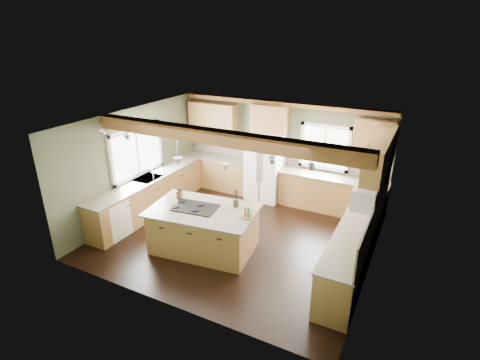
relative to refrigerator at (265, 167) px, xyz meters
The scene contains 37 objects.
floor 2.32m from the refrigerator, 81.95° to the right, with size 5.60×5.60×0.00m, color black.
ceiling 2.73m from the refrigerator, 81.95° to the right, with size 5.60×5.60×0.00m, color silver.
wall_back 0.63m from the refrigerator, 51.71° to the left, with size 5.60×5.60×0.00m, color #4E543C.
wall_left 3.30m from the refrigerator, 139.70° to the right, with size 5.00×5.00×0.00m, color #4E543C.
wall_right 3.78m from the refrigerator, 34.37° to the right, with size 5.00×5.00×0.00m, color #4E543C.
ceiling_beam 3.29m from the refrigerator, 84.06° to the right, with size 5.55×0.26×0.26m, color brown.
soffit_trim 1.69m from the refrigerator, 43.03° to the left, with size 5.55×0.20×0.10m, color brown.
backsplash_back 0.57m from the refrigerator, 50.58° to the left, with size 5.58×0.03×0.58m, color brown.
backsplash_right 3.73m from the refrigerator, 33.86° to the right, with size 0.03×3.70×0.58m, color brown.
base_cab_back_left 1.56m from the refrigerator, behind, with size 2.02×0.60×0.88m, color brown.
counter_back_left 1.49m from the refrigerator, behind, with size 2.06×0.64×0.04m, color #474134.
base_cab_back_right 1.85m from the refrigerator, ahead, with size 2.62×0.60×0.88m, color brown.
counter_back_right 1.79m from the refrigerator, ahead, with size 2.66×0.64×0.04m, color #474134.
base_cab_left 3.06m from the refrigerator, 136.74° to the right, with size 0.60×3.70×0.88m, color brown.
counter_left 3.02m from the refrigerator, 136.74° to the right, with size 0.64×3.74×0.04m, color #474134.
base_cab_right 3.51m from the refrigerator, 36.47° to the right, with size 0.60×3.70×0.88m, color brown.
counter_right 3.48m from the refrigerator, 36.47° to the right, with size 0.64×3.74×0.04m, color #474134.
upper_cab_back_left 2.00m from the refrigerator, behind, with size 1.40×0.35×0.90m, color brown.
upper_cab_over_fridge 1.27m from the refrigerator, 90.00° to the left, with size 0.96×0.35×0.70m, color brown.
upper_cab_right 3.34m from the refrigerator, 22.64° to the right, with size 0.35×2.20×0.90m, color brown.
upper_cab_back_corner 2.81m from the refrigerator, ahead, with size 0.90×0.35×0.90m, color brown.
window_left 3.30m from the refrigerator, 140.15° to the right, with size 0.04×1.60×1.05m, color white.
window_back 1.63m from the refrigerator, 13.94° to the left, with size 1.10×0.04×1.00m, color white.
sink 3.02m from the refrigerator, 136.74° to the right, with size 0.50×0.65×0.03m, color #262628.
faucet 2.90m from the refrigerator, 134.30° to the right, with size 0.02×0.02×0.28m, color #B2B2B7.
dishwasher 4.05m from the refrigerator, 123.02° to the right, with size 0.60×0.60×0.84m, color white.
oven 4.40m from the refrigerator, 50.38° to the right, with size 0.60×0.72×0.84m, color white.
microwave 3.66m from the refrigerator, 37.00° to the right, with size 0.40×0.70×0.38m, color white.
pendant_left 3.16m from the refrigerator, 101.50° to the right, with size 0.18×0.18×0.16m, color #B2B2B7.
pendant_right 3.01m from the refrigerator, 81.94° to the right, with size 0.18×0.18×0.16m, color #B2B2B7.
refrigerator is the anchor object (origin of this frame).
island 2.92m from the refrigerator, 91.99° to the right, with size 2.01×1.23×0.88m, color brown.
island_top 2.88m from the refrigerator, 91.99° to the right, with size 2.15×1.36×0.04m, color #474134.
cooktop 2.91m from the refrigerator, 95.24° to the right, with size 0.87×0.58×0.02m, color black.
knife_block 2.82m from the refrigerator, 106.37° to the right, with size 0.11×0.08×0.19m, color brown.
utensil_crock 2.50m from the refrigerator, 80.18° to the right, with size 0.12×0.12×0.16m, color #3B342F.
bottle_tray 2.91m from the refrigerator, 73.26° to the right, with size 0.24×0.24×0.22m, color brown, non-canonical shape.
Camera 1 is at (3.35, -6.42, 4.34)m, focal length 28.00 mm.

